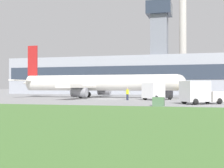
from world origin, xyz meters
TOP-DOWN VIEW (x-y plane):
  - ground_plane at (0.00, 0.00)m, footprint 400.00×400.00m
  - terminal_building at (0.25, 35.61)m, footprint 77.03×10.73m
  - smokestack_left at (1.69, 62.84)m, footprint 2.90×2.90m
  - smokestack_right at (9.05, 61.77)m, footprint 2.80×2.80m
  - airplane at (-3.58, 5.20)m, footprint 30.85×25.10m
  - pushback_tug at (13.93, 4.11)m, footprint 4.24×2.87m
  - baggage_truck at (8.09, -1.53)m, footprint 4.29×5.43m
  - fuel_truck at (14.27, -11.65)m, footprint 5.02×4.57m
  - ground_crew_person at (4.10, -3.32)m, footprint 0.52×0.52m
  - utility_cabinet at (10.30, -16.52)m, footprint 1.16×0.81m

SIDE VIEW (x-z plane):
  - ground_plane at x=0.00m, z-range 0.00..0.00m
  - utility_cabinet at x=10.30m, z-range 0.00..0.91m
  - pushback_tug at x=13.93m, z-range -0.09..1.82m
  - ground_crew_person at x=4.10m, z-range 0.02..1.81m
  - baggage_truck at x=8.09m, z-range -0.03..2.48m
  - fuel_truck at x=14.27m, z-range -0.04..2.58m
  - airplane at x=-3.58m, z-range -2.31..7.54m
  - terminal_building at x=0.25m, z-range -6.69..17.92m
  - smokestack_right at x=9.05m, z-range 0.11..37.23m
  - smokestack_left at x=1.69m, z-range 0.12..40.54m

